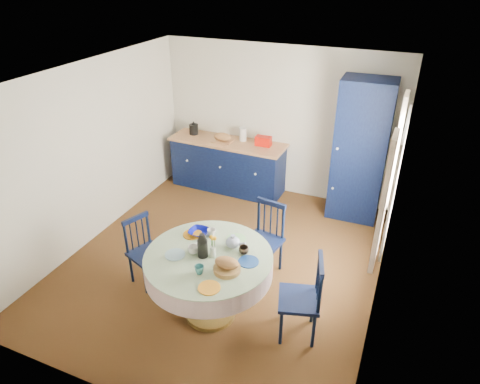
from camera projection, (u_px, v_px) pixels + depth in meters
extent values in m
plane|color=black|center=(223.00, 260.00, 5.86)|extent=(4.50, 4.50, 0.00)
plane|color=white|center=(219.00, 77.00, 4.65)|extent=(4.50, 4.50, 0.00)
cube|color=silver|center=(279.00, 122.00, 7.07)|extent=(4.00, 0.02, 2.50)
cube|color=silver|center=(91.00, 154.00, 5.93)|extent=(0.02, 4.50, 2.50)
cube|color=silver|center=(391.00, 212.00, 4.58)|extent=(0.02, 4.50, 2.50)
plane|color=white|center=(397.00, 180.00, 4.70)|extent=(0.00, 1.20, 1.20)
cube|color=white|center=(383.00, 204.00, 4.14)|extent=(0.05, 0.34, 1.45)
cube|color=white|center=(396.00, 151.00, 5.27)|extent=(0.05, 0.34, 1.45)
cube|color=black|center=(228.00, 166.00, 7.51)|extent=(1.97, 0.64, 0.86)
cube|color=tan|center=(227.00, 142.00, 7.29)|extent=(2.03, 0.68, 0.04)
cube|color=#940C04|center=(263.00, 141.00, 7.05)|extent=(0.26, 0.15, 0.16)
cube|color=tan|center=(223.00, 141.00, 7.25)|extent=(0.35, 0.25, 0.02)
ellipsoid|color=#A36D3F|center=(222.00, 137.00, 7.22)|extent=(0.31, 0.20, 0.13)
cylinder|color=silver|center=(243.00, 135.00, 7.24)|extent=(0.12, 0.12, 0.22)
cube|color=black|center=(360.00, 152.00, 6.40)|extent=(0.78, 0.56, 2.19)
cylinder|color=white|center=(337.00, 148.00, 6.23)|extent=(0.04, 0.02, 0.04)
cylinder|color=white|center=(332.00, 188.00, 6.54)|extent=(0.04, 0.02, 0.04)
cylinder|color=brown|center=(211.00, 312.00, 4.97)|extent=(0.58, 0.58, 0.05)
cylinder|color=brown|center=(210.00, 286.00, 4.78)|extent=(0.12, 0.12, 0.77)
cylinder|color=brown|center=(208.00, 258.00, 4.59)|extent=(1.33, 1.33, 0.03)
cylinder|color=silver|center=(209.00, 265.00, 4.64)|extent=(1.39, 1.39, 0.22)
cylinder|color=beige|center=(208.00, 256.00, 4.58)|extent=(1.39, 1.39, 0.01)
cylinder|color=#80A9B3|center=(175.00, 255.00, 4.58)|extent=(0.22, 0.22, 0.01)
cylinder|color=#C67713|center=(209.00, 288.00, 4.12)|extent=(0.22, 0.22, 0.01)
cylinder|color=navy|center=(248.00, 262.00, 4.48)|extent=(0.22, 0.22, 0.01)
cylinder|color=#7FBC76|center=(236.00, 239.00, 4.84)|extent=(0.22, 0.22, 0.01)
cylinder|color=#C67713|center=(193.00, 234.00, 4.92)|extent=(0.22, 0.22, 0.01)
cylinder|color=#A08340|center=(227.00, 269.00, 4.34)|extent=(0.28, 0.28, 0.05)
ellipsoid|color=#A36D3F|center=(227.00, 263.00, 4.30)|extent=(0.26, 0.16, 0.11)
cube|color=silver|center=(200.00, 246.00, 4.70)|extent=(0.10, 0.07, 0.04)
cylinder|color=black|center=(145.00, 280.00, 5.20)|extent=(0.03, 0.03, 0.41)
cylinder|color=black|center=(167.00, 268.00, 5.40)|extent=(0.03, 0.03, 0.41)
cylinder|color=black|center=(131.00, 268.00, 5.39)|extent=(0.03, 0.03, 0.41)
cylinder|color=black|center=(152.00, 257.00, 5.59)|extent=(0.03, 0.03, 0.41)
cube|color=black|center=(147.00, 254.00, 5.29)|extent=(0.50, 0.51, 0.04)
cylinder|color=black|center=(126.00, 238.00, 5.18)|extent=(0.03, 0.03, 0.46)
cylinder|color=black|center=(148.00, 228.00, 5.38)|extent=(0.03, 0.03, 0.46)
cube|color=black|center=(135.00, 218.00, 5.18)|extent=(0.17, 0.35, 0.06)
cylinder|color=black|center=(131.00, 237.00, 5.24)|extent=(0.02, 0.02, 0.38)
cylinder|color=black|center=(137.00, 234.00, 5.29)|extent=(0.02, 0.02, 0.38)
cylinder|color=black|center=(143.00, 231.00, 5.34)|extent=(0.02, 0.02, 0.38)
cylinder|color=black|center=(244.00, 260.00, 5.51)|extent=(0.04, 0.04, 0.45)
cylinder|color=black|center=(268.00, 269.00, 5.35)|extent=(0.04, 0.04, 0.45)
cylinder|color=black|center=(257.00, 247.00, 5.76)|extent=(0.04, 0.04, 0.45)
cylinder|color=black|center=(281.00, 255.00, 5.59)|extent=(0.04, 0.04, 0.45)
cube|color=black|center=(263.00, 242.00, 5.44)|extent=(0.50, 0.49, 0.04)
cylinder|color=black|center=(259.00, 215.00, 5.54)|extent=(0.04, 0.04, 0.50)
cylinder|color=black|center=(283.00, 223.00, 5.37)|extent=(0.04, 0.04, 0.50)
cube|color=black|center=(271.00, 203.00, 5.34)|extent=(0.40, 0.11, 0.06)
cylinder|color=black|center=(264.00, 218.00, 5.51)|extent=(0.02, 0.02, 0.42)
cylinder|color=black|center=(271.00, 220.00, 5.46)|extent=(0.02, 0.02, 0.42)
cylinder|color=black|center=(277.00, 222.00, 5.42)|extent=(0.02, 0.02, 0.42)
cylinder|color=black|center=(282.00, 304.00, 4.81)|extent=(0.04, 0.04, 0.46)
cylinder|color=black|center=(281.00, 328.00, 4.49)|extent=(0.04, 0.04, 0.46)
cylinder|color=black|center=(313.00, 306.00, 4.77)|extent=(0.04, 0.04, 0.46)
cylinder|color=black|center=(313.00, 331.00, 4.46)|extent=(0.04, 0.04, 0.46)
cube|color=black|center=(299.00, 299.00, 4.51)|extent=(0.53, 0.54, 0.04)
cylinder|color=black|center=(318.00, 271.00, 4.53)|extent=(0.04, 0.04, 0.51)
cylinder|color=black|center=(320.00, 294.00, 4.21)|extent=(0.04, 0.04, 0.51)
cube|color=black|center=(321.00, 264.00, 4.26)|extent=(0.15, 0.40, 0.06)
cylinder|color=black|center=(319.00, 278.00, 4.46)|extent=(0.02, 0.02, 0.42)
cylinder|color=black|center=(319.00, 284.00, 4.38)|extent=(0.02, 0.02, 0.42)
cylinder|color=black|center=(319.00, 290.00, 4.30)|extent=(0.02, 0.02, 0.42)
imported|color=silver|center=(193.00, 250.00, 4.59)|extent=(0.12, 0.12, 0.09)
imported|color=#33767C|center=(199.00, 270.00, 4.30)|extent=(0.10, 0.10, 0.09)
imported|color=black|center=(244.00, 250.00, 4.59)|extent=(0.11, 0.11, 0.09)
imported|color=silver|center=(212.00, 233.00, 4.87)|extent=(0.10, 0.10, 0.09)
imported|color=#050875|center=(199.00, 232.00, 4.91)|extent=(0.23, 0.23, 0.06)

